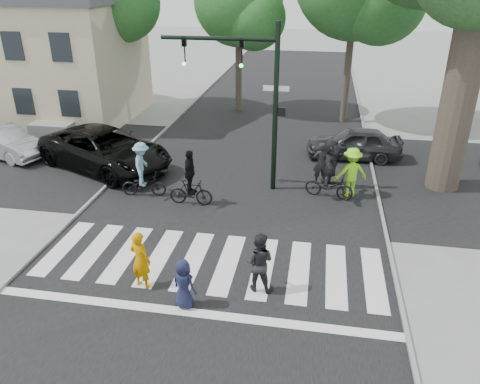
% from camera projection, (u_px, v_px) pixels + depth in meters
% --- Properties ---
extents(ground, '(120.00, 120.00, 0.00)m').
position_uv_depth(ground, '(202.00, 283.00, 12.34)').
color(ground, gray).
rests_on(ground, ground).
extents(road_stem, '(10.00, 70.00, 0.01)m').
position_uv_depth(road_stem, '(236.00, 200.00, 16.78)').
color(road_stem, black).
rests_on(road_stem, ground).
extents(road_cross, '(70.00, 10.00, 0.01)m').
position_uv_depth(road_cross, '(249.00, 168.00, 19.45)').
color(road_cross, black).
rests_on(road_cross, ground).
extents(curb_left, '(0.10, 70.00, 0.10)m').
position_uv_depth(curb_left, '(104.00, 189.00, 17.55)').
color(curb_left, gray).
rests_on(curb_left, ground).
extents(curb_right, '(0.10, 70.00, 0.10)m').
position_uv_depth(curb_right, '(381.00, 210.00, 15.98)').
color(curb_right, gray).
rests_on(curb_right, ground).
extents(crosswalk, '(10.00, 3.85, 0.01)m').
position_uv_depth(crosswalk, '(208.00, 268.00, 12.92)').
color(crosswalk, silver).
rests_on(crosswalk, ground).
extents(traffic_signal, '(4.45, 0.29, 6.00)m').
position_uv_depth(traffic_signal, '(252.00, 85.00, 16.12)').
color(traffic_signal, black).
rests_on(traffic_signal, ground).
extents(bg_tree_2, '(5.04, 4.80, 8.40)m').
position_uv_depth(bg_tree_2, '(242.00, 5.00, 24.92)').
color(bg_tree_2, brown).
rests_on(bg_tree_2, ground).
extents(house, '(8.40, 8.10, 8.82)m').
position_uv_depth(house, '(54.00, 46.00, 24.94)').
color(house, '#BDA88B').
rests_on(house, ground).
extents(pedestrian_woman, '(0.68, 0.55, 1.61)m').
position_uv_depth(pedestrian_woman, '(140.00, 260.00, 11.88)').
color(pedestrian_woman, '#CF7F00').
rests_on(pedestrian_woman, ground).
extents(pedestrian_child, '(0.75, 0.63, 1.31)m').
position_uv_depth(pedestrian_child, '(184.00, 284.00, 11.23)').
color(pedestrian_child, '#191D39').
rests_on(pedestrian_child, ground).
extents(pedestrian_adult, '(0.85, 0.69, 1.63)m').
position_uv_depth(pedestrian_adult, '(259.00, 262.00, 11.78)').
color(pedestrian_adult, black).
rests_on(pedestrian_adult, ground).
extents(cyclist_left, '(1.67, 1.12, 2.04)m').
position_uv_depth(cyclist_left, '(143.00, 173.00, 16.77)').
color(cyclist_left, black).
rests_on(cyclist_left, ground).
extents(cyclist_mid, '(1.54, 0.94, 2.01)m').
position_uv_depth(cyclist_mid, '(190.00, 183.00, 16.15)').
color(cyclist_mid, black).
rests_on(cyclist_mid, ground).
extents(cyclist_right, '(1.84, 1.70, 2.21)m').
position_uv_depth(cyclist_right, '(330.00, 172.00, 16.57)').
color(cyclist_right, black).
rests_on(cyclist_right, ground).
extents(car_suv, '(6.55, 5.00, 1.65)m').
position_uv_depth(car_suv, '(105.00, 149.00, 19.17)').
color(car_suv, black).
rests_on(car_suv, ground).
extents(car_silver, '(4.29, 2.67, 1.34)m').
position_uv_depth(car_silver, '(5.00, 142.00, 20.45)').
color(car_silver, silver).
rests_on(car_silver, ground).
extents(car_grey, '(4.11, 1.80, 1.38)m').
position_uv_depth(car_grey, '(354.00, 143.00, 20.26)').
color(car_grey, '#2C2D31').
rests_on(car_grey, ground).
extents(bystander_hivis, '(1.34, 1.01, 1.84)m').
position_uv_depth(bystander_hivis, '(351.00, 172.00, 16.74)').
color(bystander_hivis, '#97F91F').
rests_on(bystander_hivis, ground).
extents(bystander_dark, '(0.67, 0.52, 1.65)m').
position_uv_depth(bystander_dark, '(321.00, 163.00, 17.78)').
color(bystander_dark, black).
rests_on(bystander_dark, ground).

